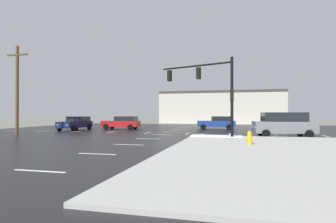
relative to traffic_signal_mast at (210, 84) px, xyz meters
name	(u,v)px	position (x,y,z in m)	size (l,w,h in m)	color
ground_plane	(167,133)	(-4.55, 3.98, -4.29)	(120.00, 120.00, 0.00)	slate
road_asphalt	(167,133)	(-4.55, 3.98, -4.28)	(44.00, 44.00, 0.02)	black
snow_strip_curbside	(216,136)	(0.45, -0.02, -4.12)	(4.00, 1.60, 0.06)	white
lane_markings	(176,134)	(-3.35, 2.61, -4.27)	(36.15, 36.15, 0.01)	silver
traffic_signal_mast	(210,84)	(0.00, 0.00, 0.00)	(6.12, 2.43, 6.15)	black
fire_hydrant	(250,138)	(2.73, -5.22, -3.75)	(0.48, 0.26, 0.79)	gold
strip_building_background	(221,107)	(-0.74, 32.59, -1.20)	(23.06, 8.00, 6.18)	beige
suv_grey	(284,124)	(5.80, 2.15, -3.20)	(5.00, 2.61, 2.03)	slate
sedan_red	(122,122)	(-11.40, 8.92, -3.44)	(4.58, 2.13, 1.58)	#B21919
sedan_blue	(218,122)	(-0.15, 11.76, -3.44)	(4.64, 2.30, 1.58)	navy
sedan_navy	(76,123)	(-15.93, 6.10, -3.44)	(2.20, 4.61, 1.58)	#141E47
utility_pole_mid	(17,88)	(-17.51, -0.96, -0.01)	(2.20, 0.28, 8.15)	brown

